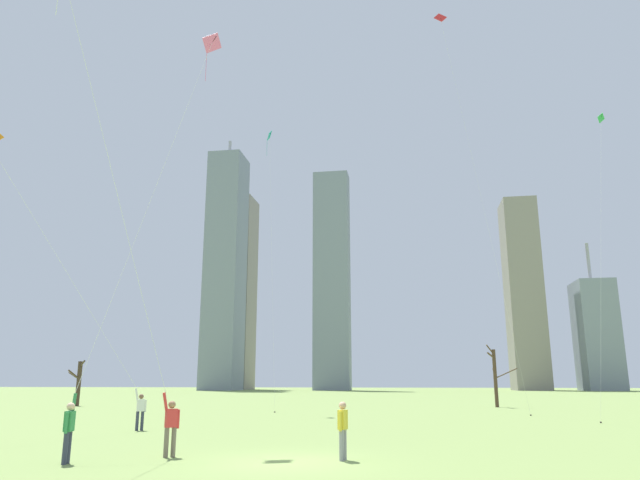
# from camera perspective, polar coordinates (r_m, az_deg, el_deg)

# --- Properties ---
(ground_plane) EXTENTS (400.00, 400.00, 0.00)m
(ground_plane) POSITION_cam_1_polar(r_m,az_deg,el_deg) (17.47, -3.31, -20.78)
(ground_plane) COLOR #7A934C
(kite_flyer_midfield_right_pink) EXTENTS (1.20, 8.26, 17.97)m
(kite_flyer_midfield_right_pink) POSITION_cam_1_polar(r_m,az_deg,el_deg) (19.31, -20.37, -8.79)
(kite_flyer_midfield_right_pink) COLOR #33384C
(kite_flyer_midfield_right_pink) RESTS_ON ground
(kite_flyer_foreground_right_orange) EXTENTS (6.20, 6.32, 13.24)m
(kite_flyer_foreground_right_orange) POSITION_cam_1_polar(r_m,az_deg,el_deg) (28.59, -20.54, -9.11)
(kite_flyer_foreground_right_orange) COLOR #33384C
(kite_flyer_foreground_right_orange) RESTS_ON ground
(kite_flyer_midfield_center_white) EXTENTS (3.16, 4.87, 14.79)m
(kite_flyer_midfield_center_white) POSITION_cam_1_polar(r_m,az_deg,el_deg) (18.40, -16.12, -9.42)
(kite_flyer_midfield_center_white) COLOR #726656
(kite_flyer_midfield_center_white) RESTS_ON ground
(bystander_watching_nearby) EXTENTS (0.27, 0.50, 1.62)m
(bystander_watching_nearby) POSITION_cam_1_polar(r_m,az_deg,el_deg) (17.72, 2.23, -17.75)
(bystander_watching_nearby) COLOR gray
(bystander_watching_nearby) RESTS_ON ground
(distant_kite_low_near_trees_green) EXTENTS (4.26, 6.33, 20.77)m
(distant_kite_low_near_trees_green) POSITION_cam_1_polar(r_m,az_deg,el_deg) (44.83, 25.66, 7.53)
(distant_kite_low_near_trees_green) COLOR green
(distant_kite_low_near_trees_green) RESTS_ON ground
(distant_kite_drifting_right_red) EXTENTS (5.05, 1.78, 29.41)m
(distant_kite_drifting_right_red) POSITION_cam_1_polar(r_m,az_deg,el_deg) (46.56, 12.52, 16.74)
(distant_kite_drifting_right_red) COLOR red
(distant_kite_drifting_right_red) RESTS_ON ground
(distant_kite_drifting_left_teal) EXTENTS (1.61, 2.74, 23.06)m
(distant_kite_drifting_left_teal) POSITION_cam_1_polar(r_m,az_deg,el_deg) (49.79, -4.90, 8.06)
(distant_kite_drifting_left_teal) COLOR teal
(distant_kite_drifting_left_teal) RESTS_ON ground
(bare_tree_leftmost) EXTENTS (2.46, 2.12, 4.10)m
(bare_tree_leftmost) POSITION_cam_1_polar(r_m,az_deg,el_deg) (60.05, -22.45, -12.65)
(bare_tree_leftmost) COLOR #423326
(bare_tree_leftmost) RESTS_ON ground
(bare_tree_rightmost) EXTENTS (2.53, 1.91, 5.36)m
(bare_tree_rightmost) POSITION_cam_1_polar(r_m,az_deg,el_deg) (54.94, 16.68, -12.55)
(bare_tree_rightmost) COLOR #4C3828
(bare_tree_rightmost) RESTS_ON ground
(skyline_short_annex) EXTENTS (8.49, 11.77, 36.17)m
(skyline_short_annex) POSITION_cam_1_polar(r_m,az_deg,el_deg) (159.58, 25.30, -8.35)
(skyline_short_annex) COLOR gray
(skyline_short_annex) RESTS_ON ground
(skyline_squat_block) EXTENTS (8.37, 11.19, 48.85)m
(skyline_squat_block) POSITION_cam_1_polar(r_m,az_deg,el_deg) (160.70, 19.20, -4.88)
(skyline_squat_block) COLOR gray
(skyline_squat_block) RESTS_ON ground
(skyline_mid_tower_left) EXTENTS (9.07, 5.98, 56.26)m
(skyline_mid_tower_left) POSITION_cam_1_polar(r_m,az_deg,el_deg) (151.45, 1.16, -3.72)
(skyline_mid_tower_left) COLOR gray
(skyline_mid_tower_left) RESTS_ON ground
(skyline_slender_spire) EXTENTS (8.95, 10.67, 53.93)m
(skyline_slender_spire) POSITION_cam_1_polar(r_m,az_deg,el_deg) (167.59, -8.09, -4.95)
(skyline_slender_spire) COLOR gray
(skyline_slender_spire) RESTS_ON ground
(skyline_mid_tower_right) EXTENTS (8.64, 10.40, 66.25)m
(skyline_mid_tower_right) POSITION_cam_1_polar(r_m,az_deg,el_deg) (154.40, -9.20, -2.74)
(skyline_mid_tower_right) COLOR gray
(skyline_mid_tower_right) RESTS_ON ground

